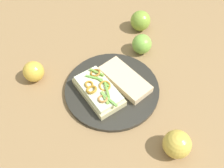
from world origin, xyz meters
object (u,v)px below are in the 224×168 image
(apple_0, at_px, (142,44))
(plate, at_px, (112,89))
(sandwich, at_px, (99,91))
(bread_slice_side, at_px, (124,79))
(apple_3, at_px, (34,71))
(apple_1, at_px, (140,21))
(apple_2, at_px, (177,144))

(apple_0, bearing_deg, plate, -61.51)
(sandwich, distance_m, bread_slice_side, 0.10)
(bread_slice_side, bearing_deg, plate, 83.95)
(sandwich, xyz_separation_m, apple_3, (-0.18, -0.15, 0.00))
(apple_0, bearing_deg, bread_slice_side, -54.54)
(plate, bearing_deg, bread_slice_side, 94.34)
(apple_1, distance_m, apple_3, 0.45)
(plate, distance_m, apple_2, 0.27)
(apple_1, bearing_deg, bread_slice_side, -44.83)
(bread_slice_side, relative_size, apple_3, 2.56)
(apple_0, height_order, apple_1, apple_1)
(plate, distance_m, bread_slice_side, 0.05)
(apple_3, bearing_deg, plate, 48.22)
(apple_2, bearing_deg, apple_3, -151.29)
(sandwich, bearing_deg, apple_3, 35.25)
(apple_0, height_order, apple_3, apple_0)
(sandwich, bearing_deg, apple_2, -164.68)
(sandwich, relative_size, apple_0, 2.49)
(apple_0, relative_size, apple_1, 0.92)
(apple_0, bearing_deg, sandwich, -66.12)
(bread_slice_side, height_order, apple_2, apple_2)
(plate, distance_m, apple_3, 0.26)
(apple_0, bearing_deg, apple_2, -20.82)
(sandwich, distance_m, apple_1, 0.36)
(sandwich, bearing_deg, bread_slice_side, -90.28)
(plate, height_order, sandwich, sandwich)
(apple_2, bearing_deg, plate, -170.40)
(bread_slice_side, distance_m, apple_0, 0.17)
(plate, bearing_deg, apple_2, 9.60)
(apple_0, xyz_separation_m, apple_2, (0.36, -0.14, 0.00))
(sandwich, height_order, apple_2, apple_2)
(apple_1, relative_size, apple_2, 1.00)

